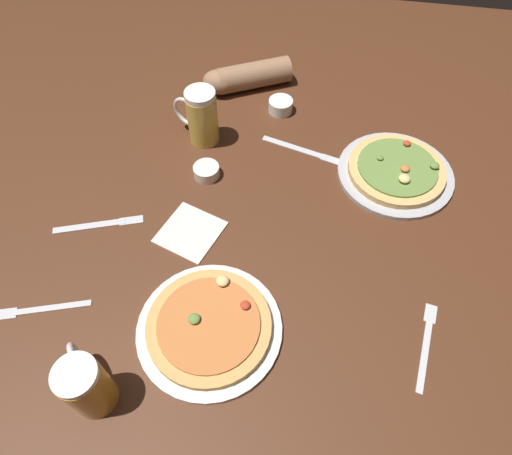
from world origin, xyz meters
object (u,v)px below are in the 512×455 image
at_px(pizza_plate_near, 209,327).
at_px(diner_arm, 244,77).
at_px(knife_spare, 302,150).
at_px(pizza_plate_far, 396,171).
at_px(fork_left, 426,344).
at_px(ramekin_sauce, 281,106).
at_px(beer_mug_amber, 86,385).
at_px(beer_mug_dark, 201,116).
at_px(ramekin_butter, 207,171).
at_px(fork_spare, 41,309).
at_px(knife_right, 99,224).
at_px(napkin_folded, 190,232).

xyz_separation_m(pizza_plate_near, diner_arm, (-0.08, 0.83, 0.02)).
bearing_deg(diner_arm, knife_spare, -49.24).
distance_m(pizza_plate_far, fork_left, 0.48).
bearing_deg(ramekin_sauce, pizza_plate_near, -93.68).
distance_m(pizza_plate_far, beer_mug_amber, 0.91).
xyz_separation_m(pizza_plate_far, knife_spare, (-0.26, 0.05, -0.01)).
xyz_separation_m(beer_mug_dark, beer_mug_amber, (-0.03, -0.75, -0.01)).
bearing_deg(ramekin_butter, pizza_plate_near, -75.50).
height_order(pizza_plate_near, pizza_plate_far, pizza_plate_far).
bearing_deg(ramekin_sauce, knife_spare, -61.61).
relative_size(beer_mug_dark, knife_spare, 0.69).
relative_size(fork_spare, knife_spare, 0.85).
height_order(pizza_plate_near, knife_right, pizza_plate_near).
bearing_deg(pizza_plate_far, beer_mug_amber, -129.75).
height_order(beer_mug_dark, diner_arm, beer_mug_dark).
relative_size(beer_mug_amber, napkin_folded, 1.06).
distance_m(napkin_folded, knife_right, 0.23).
bearing_deg(napkin_folded, pizza_plate_far, 29.50).
relative_size(pizza_plate_near, beer_mug_amber, 2.09).
xyz_separation_m(pizza_plate_near, ramekin_sauce, (0.05, 0.73, 0.00)).
distance_m(knife_right, diner_arm, 0.66).
height_order(beer_mug_amber, napkin_folded, beer_mug_amber).
height_order(knife_spare, diner_arm, diner_arm).
bearing_deg(ramekin_butter, pizza_plate_far, 10.11).
xyz_separation_m(napkin_folded, knife_spare, (0.24, 0.33, -0.00)).
bearing_deg(ramekin_butter, fork_spare, -120.43).
bearing_deg(fork_left, ramekin_sauce, 120.90).
distance_m(beer_mug_amber, knife_spare, 0.82).
xyz_separation_m(ramekin_sauce, diner_arm, (-0.13, 0.09, 0.02)).
height_order(pizza_plate_near, beer_mug_dark, beer_mug_dark).
bearing_deg(ramekin_butter, beer_mug_amber, -96.95).
bearing_deg(beer_mug_amber, napkin_folded, 79.26).
bearing_deg(napkin_folded, knife_spare, 54.12).
xyz_separation_m(ramekin_butter, knife_spare, (0.25, 0.14, -0.01)).
distance_m(beer_mug_dark, ramekin_sauce, 0.27).
distance_m(ramekin_butter, napkin_folded, 0.19).
bearing_deg(pizza_plate_near, ramekin_butter, 104.50).
bearing_deg(fork_spare, ramekin_butter, 59.57).
bearing_deg(beer_mug_dark, fork_spare, -110.61).
height_order(beer_mug_dark, ramekin_sauce, beer_mug_dark).
bearing_deg(diner_arm, beer_mug_dark, -106.08).
height_order(pizza_plate_near, ramekin_sauce, pizza_plate_near).
bearing_deg(knife_spare, fork_left, -58.37).
xyz_separation_m(pizza_plate_far, ramekin_butter, (-0.51, -0.09, 0.00)).
distance_m(pizza_plate_near, fork_left, 0.46).
xyz_separation_m(pizza_plate_near, fork_left, (0.46, 0.05, -0.01)).
distance_m(napkin_folded, diner_arm, 0.59).
bearing_deg(pizza_plate_far, napkin_folded, -150.50).
distance_m(ramekin_sauce, knife_right, 0.64).
xyz_separation_m(ramekin_sauce, fork_spare, (-0.43, -0.75, -0.02)).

